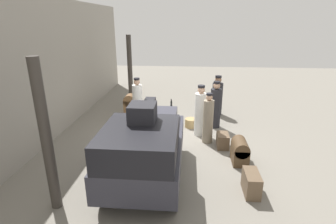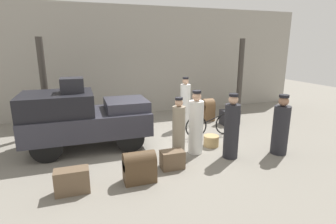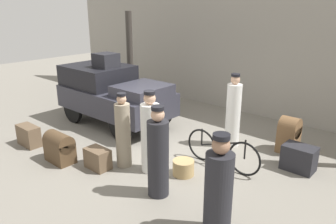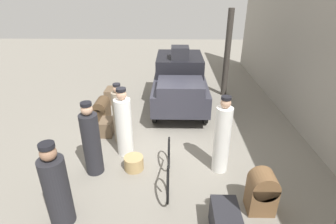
% 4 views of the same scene
% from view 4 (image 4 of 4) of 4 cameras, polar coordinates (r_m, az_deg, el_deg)
% --- Properties ---
extents(ground_plane, '(30.00, 30.00, 0.00)m').
position_cam_4_polar(ground_plane, '(7.32, -1.54, -6.00)').
color(ground_plane, gray).
extents(station_building_facade, '(16.00, 0.15, 4.50)m').
position_cam_4_polar(station_building_facade, '(7.43, 31.97, 9.46)').
color(station_building_facade, gray).
rests_on(station_building_facade, ground).
extents(canopy_pillar_left, '(0.22, 0.22, 3.18)m').
position_cam_4_polar(canopy_pillar_left, '(10.04, 12.76, 12.16)').
color(canopy_pillar_left, '#38332D').
rests_on(canopy_pillar_left, ground).
extents(truck, '(3.45, 1.72, 1.65)m').
position_cam_4_polar(truck, '(8.96, 2.53, 6.74)').
color(truck, black).
rests_on(truck, ground).
extents(bicycle, '(1.82, 0.04, 0.79)m').
position_cam_4_polar(bicycle, '(5.69, 0.10, -11.87)').
color(bicycle, black).
rests_on(bicycle, ground).
extents(wicker_basket, '(0.45, 0.45, 0.32)m').
position_cam_4_polar(wicker_basket, '(6.22, -7.44, -10.95)').
color(wicker_basket, tan).
rests_on(wicker_basket, ground).
extents(porter_with_bicycle, '(0.36, 0.36, 1.83)m').
position_cam_4_polar(porter_with_bicycle, '(5.89, 11.70, -5.55)').
color(porter_with_bicycle, white).
rests_on(porter_with_bicycle, ground).
extents(porter_standing_middle, '(0.43, 0.43, 1.65)m').
position_cam_4_polar(porter_standing_middle, '(5.01, -23.07, -15.12)').
color(porter_standing_middle, '#232328').
rests_on(porter_standing_middle, ground).
extents(porter_lifting_near_truck, '(0.39, 0.39, 1.73)m').
position_cam_4_polar(porter_lifting_near_truck, '(5.98, -16.32, -6.27)').
color(porter_lifting_near_truck, '#232328').
rests_on(porter_lifting_near_truck, ground).
extents(conductor_in_dark_uniform, '(0.33, 0.33, 1.65)m').
position_cam_4_polar(conductor_in_dark_uniform, '(7.04, -10.57, -0.75)').
color(conductor_in_dark_uniform, gray).
rests_on(conductor_in_dark_uniform, ground).
extents(porter_carrying_trunk, '(0.39, 0.39, 1.76)m').
position_cam_4_polar(porter_carrying_trunk, '(6.46, -9.60, -2.81)').
color(porter_carrying_trunk, white).
rests_on(porter_carrying_trunk, ground).
extents(trunk_wicker_pale, '(0.66, 0.45, 0.55)m').
position_cam_4_polar(trunk_wicker_pale, '(4.89, 12.28, -22.18)').
color(trunk_wicker_pale, '#232328').
rests_on(trunk_wicker_pale, ground).
extents(suitcase_tan_flat, '(0.56, 0.35, 0.45)m').
position_cam_4_polar(suitcase_tan_flat, '(7.68, -13.14, -3.18)').
color(suitcase_tan_flat, brown).
rests_on(suitcase_tan_flat, ground).
extents(trunk_umber_medium, '(0.68, 0.33, 0.51)m').
position_cam_4_polar(trunk_umber_medium, '(9.75, -12.34, 3.56)').
color(trunk_umber_medium, brown).
rests_on(trunk_umber_medium, ground).
extents(suitcase_black_upright, '(0.42, 0.49, 0.87)m').
position_cam_4_polar(suitcase_black_upright, '(5.32, 19.79, -15.89)').
color(suitcase_black_upright, brown).
rests_on(suitcase_black_upright, ground).
extents(suitcase_small_leather, '(0.69, 0.41, 0.69)m').
position_cam_4_polar(suitcase_small_leather, '(8.48, -14.26, 0.56)').
color(suitcase_small_leather, '#4C3823').
rests_on(suitcase_small_leather, ground).
extents(trunk_on_truck_roof, '(0.61, 0.58, 0.40)m').
position_cam_4_polar(trunk_on_truck_roof, '(8.91, 2.63, 12.80)').
color(trunk_on_truck_roof, '#232328').
rests_on(trunk_on_truck_roof, truck).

